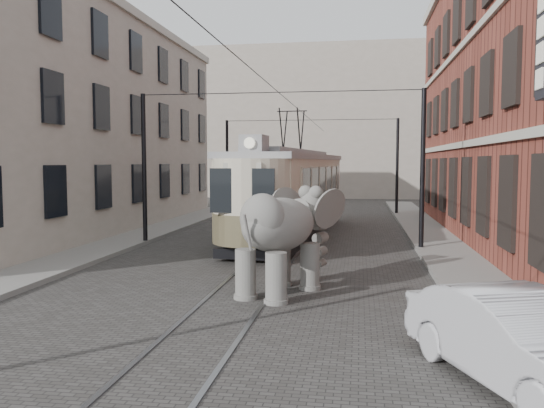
# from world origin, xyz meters

# --- Properties ---
(ground) EXTENTS (120.00, 120.00, 0.00)m
(ground) POSITION_xyz_m (0.00, 0.00, 0.00)
(ground) COLOR #3C3A38
(tram_rails) EXTENTS (1.54, 80.00, 0.02)m
(tram_rails) POSITION_xyz_m (0.00, 0.00, 0.01)
(tram_rails) COLOR slate
(tram_rails) RESTS_ON ground
(sidewalk_right) EXTENTS (2.00, 60.00, 0.15)m
(sidewalk_right) POSITION_xyz_m (6.00, 0.00, 0.07)
(sidewalk_right) COLOR slate
(sidewalk_right) RESTS_ON ground
(sidewalk_left) EXTENTS (2.00, 60.00, 0.15)m
(sidewalk_left) POSITION_xyz_m (-6.50, 0.00, 0.07)
(sidewalk_left) COLOR slate
(sidewalk_left) RESTS_ON ground
(stucco_building) EXTENTS (7.00, 24.00, 10.00)m
(stucco_building) POSITION_xyz_m (-11.00, 10.00, 5.00)
(stucco_building) COLOR gray
(stucco_building) RESTS_ON ground
(distant_block) EXTENTS (28.00, 10.00, 14.00)m
(distant_block) POSITION_xyz_m (0.00, 40.00, 7.00)
(distant_block) COLOR gray
(distant_block) RESTS_ON ground
(catenary) EXTENTS (11.00, 30.20, 6.00)m
(catenary) POSITION_xyz_m (-0.20, 5.00, 3.00)
(catenary) COLOR black
(catenary) RESTS_ON ground
(tram) EXTENTS (4.04, 14.32, 5.61)m
(tram) POSITION_xyz_m (-0.08, 9.47, 2.80)
(tram) COLOR #C0B49C
(tram) RESTS_ON ground
(elephant) EXTENTS (3.92, 4.99, 2.69)m
(elephant) POSITION_xyz_m (0.94, -1.47, 1.35)
(elephant) COLOR #65625D
(elephant) RESTS_ON ground
(parked_car) EXTENTS (3.04, 4.52, 1.41)m
(parked_car) POSITION_xyz_m (5.24, -6.64, 0.70)
(parked_car) COLOR #B7B7BC
(parked_car) RESTS_ON ground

